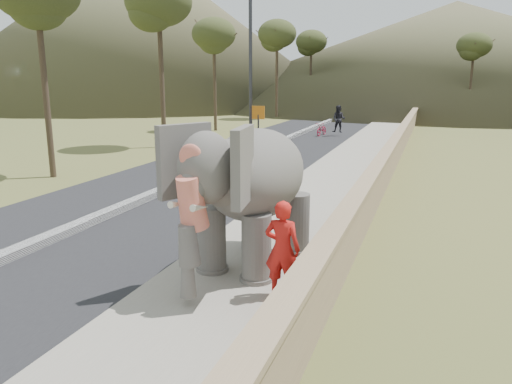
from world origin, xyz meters
The scene contains 12 objects.
ground centered at (0.00, 0.00, 0.00)m, with size 160.00×160.00×0.00m, color olive.
road centered at (-5.00, 10.00, 0.01)m, with size 7.00×120.00×0.03m, color black.
median centered at (-5.00, 10.00, 0.11)m, with size 0.35×120.00×0.22m, color black.
walkway centered at (0.00, 10.00, 0.07)m, with size 3.00×120.00×0.15m, color #9E9687.
parapet centered at (1.65, 10.00, 0.55)m, with size 0.30×120.00×1.10m, color tan.
lamppost centered at (-4.69, 12.69, 4.87)m, with size 1.76×0.36×8.00m.
signboard centered at (-4.50, 12.36, 1.64)m, with size 0.60×0.08×2.40m.
hill_left centered at (-38.00, 55.00, 11.00)m, with size 60.00×60.00×22.00m, color brown.
hill_far centered at (5.00, 70.00, 7.00)m, with size 80.00×80.00×14.00m, color brown.
elephant_and_man centered at (0.02, -0.64, 1.52)m, with size 2.51×4.08×2.77m.
motorcyclist centered at (-2.98, 21.96, 0.79)m, with size 1.87×1.63×1.94m.
trees centered at (0.22, 27.82, 4.04)m, with size 48.11×42.87×8.88m.
Camera 1 is at (3.14, -9.47, 3.75)m, focal length 35.00 mm.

